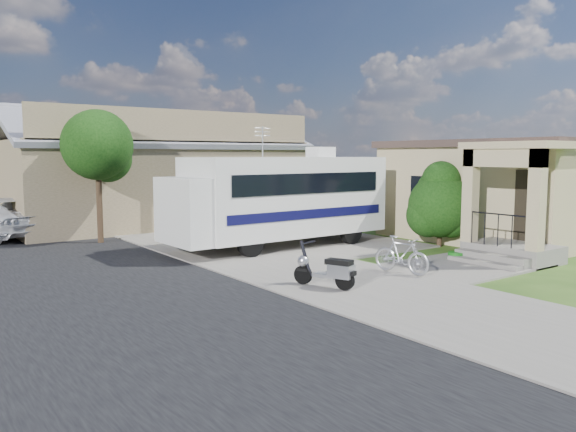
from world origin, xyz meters
TOP-DOWN VIEW (x-y plane):
  - ground at (0.00, 0.00)m, footprint 120.00×120.00m
  - sidewalk_slab at (-1.00, 10.00)m, footprint 4.00×80.00m
  - driveway_slab at (1.50, 4.50)m, footprint 7.00×6.00m
  - walk_slab at (3.00, -1.00)m, footprint 4.00×3.00m
  - house at (8.88, 1.43)m, footprint 9.47×7.80m
  - warehouse at (0.00, 13.97)m, footprint 12.50×8.40m
  - street_tree_a at (-3.70, 9.05)m, footprint 2.44×2.40m
  - street_tree_b at (-3.70, 19.05)m, footprint 2.44×2.40m
  - street_tree_c at (-3.70, 28.05)m, footprint 2.44×2.40m
  - motorhome at (0.67, 4.56)m, footprint 7.64×2.65m
  - shrub at (5.15, 1.69)m, footprint 2.31×2.21m
  - scooter at (-1.84, -0.87)m, footprint 0.81×1.49m
  - bicycle at (0.64, -0.79)m, footprint 0.71×1.62m
  - pickup_truck at (-6.27, 12.58)m, footprint 3.44×5.68m
  - garden_hose at (3.49, -0.27)m, footprint 0.45×0.45m

SIDE VIEW (x-z plane):
  - ground at x=0.00m, z-range 0.00..0.00m
  - driveway_slab at x=1.50m, z-range 0.00..0.05m
  - walk_slab at x=3.00m, z-range 0.00..0.05m
  - sidewalk_slab at x=-1.00m, z-range 0.00..0.06m
  - garden_hose at x=3.49m, z-range 0.00..0.20m
  - scooter at x=-1.84m, z-range -0.05..0.97m
  - bicycle at x=0.64m, z-range 0.00..0.94m
  - pickup_truck at x=-6.27m, z-range 0.00..1.47m
  - shrub at x=5.15m, z-range 0.03..2.87m
  - motorhome at x=0.67m, z-range -0.27..3.61m
  - house at x=8.88m, z-range 0.00..3.55m
  - warehouse at x=0.00m, z-range -0.53..4.51m
  - street_tree_c at x=-3.70m, z-range 0.89..5.32m
  - street_tree_a at x=-3.70m, z-range 0.96..5.54m
  - street_tree_b at x=-3.70m, z-range 1.03..5.76m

